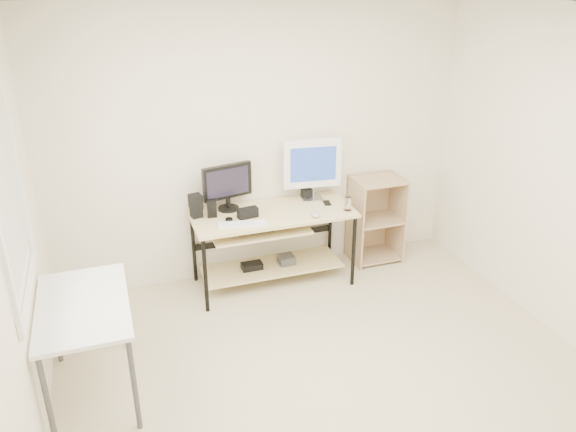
{
  "coord_description": "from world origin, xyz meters",
  "views": [
    {
      "loc": [
        -1.41,
        -2.89,
        2.83
      ],
      "look_at": [
        0.03,
        1.3,
        0.86
      ],
      "focal_mm": 35.0,
      "sensor_mm": 36.0,
      "label": 1
    }
  ],
  "objects_px": {
    "desk": "(270,233)",
    "white_imac": "(312,165)",
    "shelf_unit": "(374,218)",
    "black_monitor": "(227,184)",
    "audio_controller": "(212,208)",
    "side_table": "(84,314)"
  },
  "relations": [
    {
      "from": "desk",
      "to": "white_imac",
      "type": "distance_m",
      "value": 0.76
    },
    {
      "from": "shelf_unit",
      "to": "white_imac",
      "type": "bearing_deg",
      "value": 178.63
    },
    {
      "from": "shelf_unit",
      "to": "black_monitor",
      "type": "distance_m",
      "value": 1.62
    },
    {
      "from": "white_imac",
      "to": "audio_controller",
      "type": "bearing_deg",
      "value": -167.42
    },
    {
      "from": "black_monitor",
      "to": "white_imac",
      "type": "bearing_deg",
      "value": -13.44
    },
    {
      "from": "side_table",
      "to": "shelf_unit",
      "type": "bearing_deg",
      "value": 23.33
    },
    {
      "from": "side_table",
      "to": "black_monitor",
      "type": "xyz_separation_m",
      "value": [
        1.31,
        1.25,
        0.33
      ]
    },
    {
      "from": "desk",
      "to": "black_monitor",
      "type": "height_order",
      "value": "black_monitor"
    },
    {
      "from": "side_table",
      "to": "black_monitor",
      "type": "relative_size",
      "value": 2.1
    },
    {
      "from": "side_table",
      "to": "white_imac",
      "type": "bearing_deg",
      "value": 30.05
    },
    {
      "from": "side_table",
      "to": "white_imac",
      "type": "distance_m",
      "value": 2.51
    },
    {
      "from": "shelf_unit",
      "to": "black_monitor",
      "type": "height_order",
      "value": "black_monitor"
    },
    {
      "from": "side_table",
      "to": "audio_controller",
      "type": "xyz_separation_m",
      "value": [
        1.13,
        1.13,
        0.16
      ]
    },
    {
      "from": "desk",
      "to": "side_table",
      "type": "relative_size",
      "value": 1.5
    },
    {
      "from": "black_monitor",
      "to": "audio_controller",
      "type": "distance_m",
      "value": 0.27
    },
    {
      "from": "black_monitor",
      "to": "audio_controller",
      "type": "xyz_separation_m",
      "value": [
        -0.18,
        -0.12,
        -0.17
      ]
    },
    {
      "from": "shelf_unit",
      "to": "audio_controller",
      "type": "relative_size",
      "value": 5.32
    },
    {
      "from": "black_monitor",
      "to": "audio_controller",
      "type": "relative_size",
      "value": 2.81
    },
    {
      "from": "desk",
      "to": "shelf_unit",
      "type": "bearing_deg",
      "value": 7.77
    },
    {
      "from": "side_table",
      "to": "white_imac",
      "type": "xyz_separation_m",
      "value": [
        2.14,
        1.24,
        0.43
      ]
    },
    {
      "from": "side_table",
      "to": "shelf_unit",
      "type": "distance_m",
      "value": 3.09
    },
    {
      "from": "shelf_unit",
      "to": "white_imac",
      "type": "height_order",
      "value": "white_imac"
    }
  ]
}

